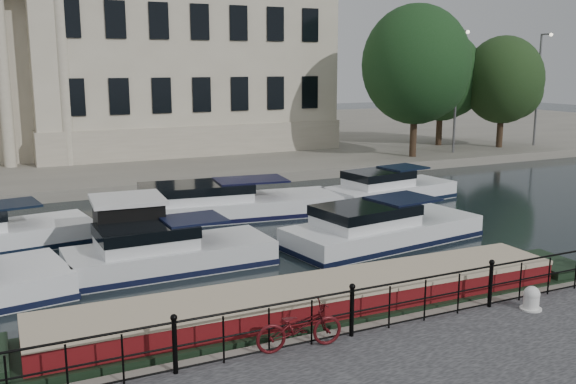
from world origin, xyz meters
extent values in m
plane|color=black|center=(0.00, 0.00, 0.00)|extent=(160.00, 160.00, 0.00)
cube|color=#6B665B|center=(0.00, 39.00, 0.28)|extent=(120.00, 42.00, 0.55)
cylinder|color=black|center=(-4.00, -2.25, 1.10)|extent=(0.10, 0.10, 1.10)
sphere|color=black|center=(-4.00, -2.25, 1.70)|extent=(0.14, 0.14, 0.14)
cylinder|color=black|center=(0.00, -2.25, 1.10)|extent=(0.10, 0.10, 1.10)
sphere|color=black|center=(0.00, -2.25, 1.70)|extent=(0.14, 0.14, 0.14)
cylinder|color=black|center=(4.00, -2.25, 1.10)|extent=(0.10, 0.10, 1.10)
sphere|color=black|center=(4.00, -2.25, 1.70)|extent=(0.14, 0.14, 0.14)
cylinder|color=black|center=(0.00, -2.25, 1.60)|extent=(24.00, 0.05, 0.05)
cylinder|color=black|center=(0.00, -2.25, 1.10)|extent=(24.00, 0.04, 0.04)
cylinder|color=black|center=(0.00, -2.25, 0.63)|extent=(24.00, 0.04, 0.04)
cube|color=#ADA38C|center=(6.00, 33.00, 7.55)|extent=(20.00, 14.00, 14.00)
cube|color=#9E937F|center=(6.00, 33.00, 1.55)|extent=(20.30, 14.30, 2.00)
cube|color=#ADA38C|center=(-3.33, 29.02, 6.05)|extent=(5.73, 4.06, 11.00)
cylinder|color=#ADA38C|center=(-2.28, 26.16, 5.45)|extent=(0.70, 0.70, 9.80)
cylinder|color=#ADA38C|center=(-5.49, 26.87, 5.45)|extent=(0.70, 0.70, 9.80)
cylinder|color=#59595B|center=(22.00, 20.50, 4.55)|extent=(0.16, 0.16, 8.00)
sphere|color=#FFF2CC|center=(22.00, 19.65, 8.50)|extent=(0.24, 0.24, 0.24)
cylinder|color=#59595B|center=(30.00, 21.00, 4.55)|extent=(0.16, 0.16, 8.00)
sphere|color=#FFF2CC|center=(30.00, 20.15, 8.50)|extent=(0.24, 0.24, 0.24)
imported|color=#450C0F|center=(-1.34, -2.33, 1.05)|extent=(1.97, 0.85, 1.01)
cylinder|color=silver|center=(4.80, -2.83, 0.75)|extent=(0.38, 0.38, 0.39)
sphere|color=silver|center=(4.80, -2.83, 0.94)|extent=(0.39, 0.39, 0.39)
cylinder|color=silver|center=(4.80, -2.83, 0.57)|extent=(0.53, 0.53, 0.04)
cube|color=black|center=(0.04, -0.55, 0.10)|extent=(16.86, 2.67, 1.01)
cube|color=#5D0D10|center=(0.04, -0.55, 0.75)|extent=(13.49, 2.25, 0.78)
cube|color=tan|center=(0.04, -0.55, 1.15)|extent=(13.49, 2.32, 0.11)
cube|color=#6B665B|center=(-2.78, 7.50, 0.05)|extent=(3.39, 2.89, 0.27)
cube|color=black|center=(-2.78, 7.50, 1.10)|extent=(2.28, 2.28, 1.92)
cube|color=silver|center=(-2.78, 7.50, 2.05)|extent=(2.51, 2.51, 0.13)
cube|color=silver|center=(-1.83, 5.83, 0.20)|extent=(6.54, 2.57, 1.20)
cube|color=black|center=(-1.83, 5.83, 0.12)|extent=(6.61, 2.59, 0.18)
cube|color=silver|center=(-2.61, 5.82, 1.05)|extent=(2.96, 2.07, 0.90)
cube|color=black|center=(-1.04, 5.84, 1.55)|extent=(1.98, 1.76, 0.08)
cube|color=silver|center=(6.06, 5.39, 0.20)|extent=(7.86, 3.79, 1.20)
cube|color=black|center=(6.06, 5.39, 0.12)|extent=(7.94, 3.83, 0.18)
cube|color=silver|center=(5.17, 5.27, 1.05)|extent=(3.68, 2.73, 0.90)
cube|color=black|center=(6.96, 5.51, 1.55)|extent=(2.51, 2.25, 0.08)
cube|color=black|center=(-6.46, 10.81, 1.55)|extent=(2.51, 2.11, 0.08)
cube|color=white|center=(2.18, 11.77, 0.20)|extent=(10.29, 3.99, 1.20)
cube|color=black|center=(2.18, 11.77, 0.12)|extent=(10.39, 4.03, 0.18)
cube|color=white|center=(0.99, 11.92, 1.05)|extent=(4.76, 2.82, 0.90)
cube|color=black|center=(3.38, 11.62, 1.55)|extent=(3.22, 2.30, 0.08)
cube|color=white|center=(10.56, 11.44, 0.20)|extent=(6.81, 3.29, 1.20)
cube|color=black|center=(10.56, 11.44, 0.12)|extent=(6.88, 3.32, 0.18)
cube|color=white|center=(9.79, 11.33, 1.05)|extent=(3.18, 2.38, 0.90)
cube|color=black|center=(11.34, 11.54, 1.55)|extent=(2.17, 1.96, 0.08)
cylinder|color=black|center=(18.32, 20.10, 2.13)|extent=(0.44, 0.44, 3.17)
ellipsoid|color=black|center=(18.32, 20.10, 6.44)|extent=(6.88, 6.88, 7.61)
sphere|color=black|center=(18.92, 19.70, 5.53)|extent=(5.07, 5.07, 5.07)
cylinder|color=black|center=(23.71, 24.16, 1.91)|extent=(0.44, 0.44, 2.72)
ellipsoid|color=black|center=(23.71, 24.16, 5.60)|extent=(5.91, 5.91, 6.53)
sphere|color=black|center=(24.31, 23.76, 4.83)|extent=(4.35, 4.35, 4.35)
cylinder|color=black|center=(26.88, 21.28, 1.85)|extent=(0.44, 0.44, 2.59)
ellipsoid|color=black|center=(26.88, 21.28, 5.37)|extent=(5.63, 5.63, 6.22)
sphere|color=black|center=(27.48, 20.88, 4.62)|extent=(4.15, 4.15, 4.15)
camera|label=1|loc=(-7.08, -13.62, 6.47)|focal=40.00mm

